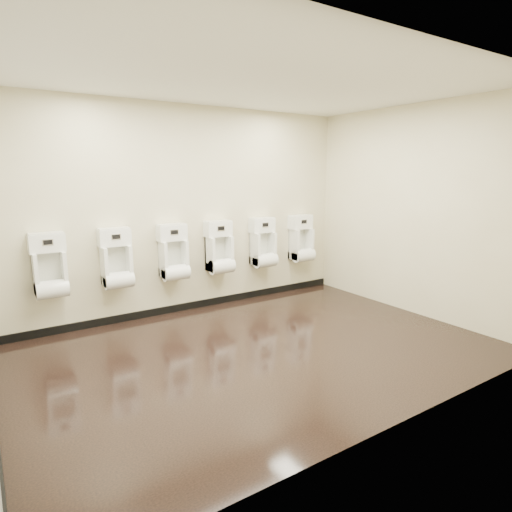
% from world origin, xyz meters
% --- Properties ---
extents(ground, '(5.00, 3.50, 0.00)m').
position_xyz_m(ground, '(0.00, 0.00, 0.00)').
color(ground, black).
rests_on(ground, ground).
extents(ceiling, '(5.00, 3.50, 0.00)m').
position_xyz_m(ceiling, '(0.00, 0.00, 2.80)').
color(ceiling, silver).
extents(back_wall, '(5.00, 0.02, 2.80)m').
position_xyz_m(back_wall, '(0.00, 1.75, 1.40)').
color(back_wall, beige).
rests_on(back_wall, ground).
extents(front_wall, '(5.00, 0.02, 2.80)m').
position_xyz_m(front_wall, '(0.00, -1.75, 1.40)').
color(front_wall, beige).
rests_on(front_wall, ground).
extents(right_wall, '(0.02, 3.50, 2.80)m').
position_xyz_m(right_wall, '(2.50, 0.00, 1.40)').
color(right_wall, beige).
rests_on(right_wall, ground).
extents(skirting_back, '(5.00, 0.02, 0.10)m').
position_xyz_m(skirting_back, '(0.00, 1.74, 0.05)').
color(skirting_back, black).
rests_on(skirting_back, ground).
extents(urinal_0, '(0.39, 0.29, 0.73)m').
position_xyz_m(urinal_0, '(-1.80, 1.62, 0.81)').
color(urinal_0, white).
rests_on(urinal_0, back_wall).
extents(urinal_1, '(0.39, 0.29, 0.73)m').
position_xyz_m(urinal_1, '(-1.05, 1.62, 0.81)').
color(urinal_1, white).
rests_on(urinal_1, back_wall).
extents(urinal_2, '(0.39, 0.29, 0.73)m').
position_xyz_m(urinal_2, '(-0.30, 1.62, 0.81)').
color(urinal_2, white).
rests_on(urinal_2, back_wall).
extents(urinal_3, '(0.39, 0.29, 0.73)m').
position_xyz_m(urinal_3, '(0.40, 1.62, 0.81)').
color(urinal_3, white).
rests_on(urinal_3, back_wall).
extents(urinal_4, '(0.39, 0.29, 0.73)m').
position_xyz_m(urinal_4, '(1.15, 1.62, 0.81)').
color(urinal_4, white).
rests_on(urinal_4, back_wall).
extents(urinal_5, '(0.39, 0.29, 0.73)m').
position_xyz_m(urinal_5, '(1.89, 1.62, 0.81)').
color(urinal_5, white).
rests_on(urinal_5, back_wall).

